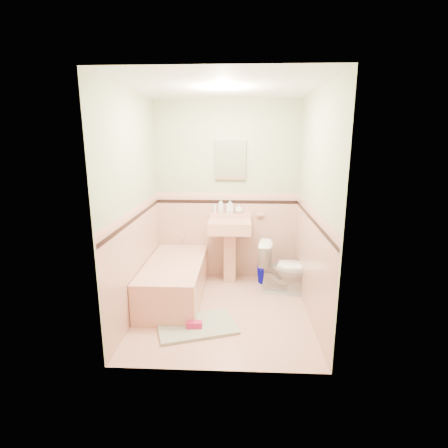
{
  "coord_description": "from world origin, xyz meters",
  "views": [
    {
      "loc": [
        0.19,
        -3.77,
        1.98
      ],
      "look_at": [
        0.0,
        0.25,
        1.0
      ],
      "focal_mm": 28.05,
      "sensor_mm": 36.0,
      "label": 1
    }
  ],
  "objects_px": {
    "sink": "(230,252)",
    "soap_bottle_right": "(239,209)",
    "soap_bottle_mid": "(230,206)",
    "soap_bottle_left": "(221,206)",
    "shoe": "(194,325)",
    "bathtub": "(175,281)",
    "toilet": "(284,268)",
    "bucket": "(264,275)",
    "medicine_cabinet": "(231,160)"
  },
  "relations": [
    {
      "from": "bucket",
      "to": "shoe",
      "type": "relative_size",
      "value": 1.3
    },
    {
      "from": "medicine_cabinet",
      "to": "shoe",
      "type": "height_order",
      "value": "medicine_cabinet"
    },
    {
      "from": "medicine_cabinet",
      "to": "soap_bottle_left",
      "type": "bearing_deg",
      "value": -167.18
    },
    {
      "from": "sink",
      "to": "shoe",
      "type": "relative_size",
      "value": 5.43
    },
    {
      "from": "soap_bottle_right",
      "to": "toilet",
      "type": "bearing_deg",
      "value": -37.22
    },
    {
      "from": "soap_bottle_left",
      "to": "soap_bottle_right",
      "type": "relative_size",
      "value": 1.57
    },
    {
      "from": "bathtub",
      "to": "toilet",
      "type": "distance_m",
      "value": 1.43
    },
    {
      "from": "soap_bottle_mid",
      "to": "bucket",
      "type": "distance_m",
      "value": 1.09
    },
    {
      "from": "bathtub",
      "to": "soap_bottle_mid",
      "type": "relative_size",
      "value": 7.3
    },
    {
      "from": "medicine_cabinet",
      "to": "bucket",
      "type": "bearing_deg",
      "value": -21.24
    },
    {
      "from": "bathtub",
      "to": "soap_bottle_right",
      "type": "height_order",
      "value": "soap_bottle_right"
    },
    {
      "from": "bathtub",
      "to": "bucket",
      "type": "height_order",
      "value": "bathtub"
    },
    {
      "from": "sink",
      "to": "medicine_cabinet",
      "type": "height_order",
      "value": "medicine_cabinet"
    },
    {
      "from": "soap_bottle_left",
      "to": "shoe",
      "type": "height_order",
      "value": "soap_bottle_left"
    },
    {
      "from": "bathtub",
      "to": "medicine_cabinet",
      "type": "relative_size",
      "value": 2.86
    },
    {
      "from": "bathtub",
      "to": "soap_bottle_mid",
      "type": "bearing_deg",
      "value": 46.39
    },
    {
      "from": "medicine_cabinet",
      "to": "soap_bottle_mid",
      "type": "relative_size",
      "value": 2.55
    },
    {
      "from": "soap_bottle_mid",
      "to": "shoe",
      "type": "bearing_deg",
      "value": -102.5
    },
    {
      "from": "sink",
      "to": "toilet",
      "type": "relative_size",
      "value": 1.33
    },
    {
      "from": "soap_bottle_left",
      "to": "soap_bottle_right",
      "type": "height_order",
      "value": "soap_bottle_left"
    },
    {
      "from": "soap_bottle_left",
      "to": "toilet",
      "type": "bearing_deg",
      "value": -28.21
    },
    {
      "from": "soap_bottle_mid",
      "to": "soap_bottle_right",
      "type": "relative_size",
      "value": 1.54
    },
    {
      "from": "soap_bottle_right",
      "to": "bathtub",
      "type": "bearing_deg",
      "value": -138.43
    },
    {
      "from": "medicine_cabinet",
      "to": "shoe",
      "type": "bearing_deg",
      "value": -102.39
    },
    {
      "from": "bathtub",
      "to": "shoe",
      "type": "height_order",
      "value": "bathtub"
    },
    {
      "from": "soap_bottle_mid",
      "to": "bucket",
      "type": "height_order",
      "value": "soap_bottle_mid"
    },
    {
      "from": "toilet",
      "to": "soap_bottle_right",
      "type": "bearing_deg",
      "value": 61.6
    },
    {
      "from": "medicine_cabinet",
      "to": "bucket",
      "type": "relative_size",
      "value": 2.42
    },
    {
      "from": "bucket",
      "to": "soap_bottle_right",
      "type": "bearing_deg",
      "value": 156.54
    },
    {
      "from": "toilet",
      "to": "shoe",
      "type": "relative_size",
      "value": 4.08
    },
    {
      "from": "soap_bottle_left",
      "to": "soap_bottle_mid",
      "type": "bearing_deg",
      "value": 0.0
    },
    {
      "from": "sink",
      "to": "bathtub",
      "type": "bearing_deg",
      "value": -142.07
    },
    {
      "from": "soap_bottle_left",
      "to": "bucket",
      "type": "height_order",
      "value": "soap_bottle_left"
    },
    {
      "from": "bathtub",
      "to": "shoe",
      "type": "xyz_separation_m",
      "value": [
        0.35,
        -0.77,
        -0.16
      ]
    },
    {
      "from": "soap_bottle_left",
      "to": "toilet",
      "type": "relative_size",
      "value": 0.31
    },
    {
      "from": "sink",
      "to": "soap_bottle_mid",
      "type": "bearing_deg",
      "value": 91.13
    },
    {
      "from": "sink",
      "to": "soap_bottle_left",
      "type": "xyz_separation_m",
      "value": [
        -0.13,
        0.18,
        0.62
      ]
    },
    {
      "from": "bathtub",
      "to": "shoe",
      "type": "relative_size",
      "value": 9.01
    },
    {
      "from": "soap_bottle_right",
      "to": "soap_bottle_mid",
      "type": "bearing_deg",
      "value": 180.0
    },
    {
      "from": "sink",
      "to": "soap_bottle_mid",
      "type": "relative_size",
      "value": 4.4
    },
    {
      "from": "soap_bottle_left",
      "to": "shoe",
      "type": "xyz_separation_m",
      "value": [
        -0.2,
        -1.48,
        -1.0
      ]
    },
    {
      "from": "bathtub",
      "to": "soap_bottle_mid",
      "type": "xyz_separation_m",
      "value": [
        0.68,
        0.71,
        0.84
      ]
    },
    {
      "from": "shoe",
      "to": "medicine_cabinet",
      "type": "bearing_deg",
      "value": 72.85
    },
    {
      "from": "medicine_cabinet",
      "to": "shoe",
      "type": "xyz_separation_m",
      "value": [
        -0.33,
        -1.51,
        -1.63
      ]
    },
    {
      "from": "soap_bottle_left",
      "to": "toilet",
      "type": "distance_m",
      "value": 1.22
    },
    {
      "from": "bathtub",
      "to": "toilet",
      "type": "bearing_deg",
      "value": 10.01
    },
    {
      "from": "sink",
      "to": "soap_bottle_right",
      "type": "height_order",
      "value": "soap_bottle_right"
    },
    {
      "from": "bathtub",
      "to": "medicine_cabinet",
      "type": "distance_m",
      "value": 1.78
    },
    {
      "from": "soap_bottle_mid",
      "to": "sink",
      "type": "bearing_deg",
      "value": -88.87
    },
    {
      "from": "medicine_cabinet",
      "to": "soap_bottle_left",
      "type": "height_order",
      "value": "medicine_cabinet"
    }
  ]
}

